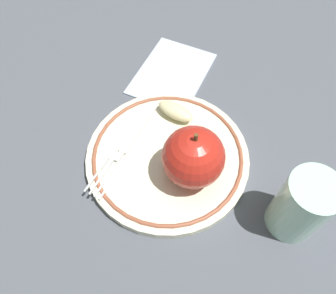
% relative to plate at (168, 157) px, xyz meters
% --- Properties ---
extents(ground_plane, '(2.00, 2.00, 0.00)m').
position_rel_plate_xyz_m(ground_plane, '(-0.01, -0.00, -0.01)').
color(ground_plane, '#4F535C').
extents(plate, '(0.24, 0.24, 0.02)m').
position_rel_plate_xyz_m(plate, '(0.00, 0.00, 0.00)').
color(plate, beige).
rests_on(plate, ground_plane).
extents(apple_red_whole, '(0.08, 0.08, 0.09)m').
position_rel_plate_xyz_m(apple_red_whole, '(-0.01, 0.04, 0.05)').
color(apple_red_whole, red).
rests_on(apple_red_whole, plate).
extents(apple_slice_front, '(0.04, 0.06, 0.02)m').
position_rel_plate_xyz_m(apple_slice_front, '(-0.05, -0.05, 0.02)').
color(apple_slice_front, beige).
rests_on(apple_slice_front, plate).
extents(fork, '(0.16, 0.09, 0.00)m').
position_rel_plate_xyz_m(fork, '(0.04, -0.05, 0.01)').
color(fork, silver).
rests_on(fork, plate).
extents(drinking_glass, '(0.06, 0.06, 0.10)m').
position_rel_plate_xyz_m(drinking_glass, '(-0.07, 0.17, 0.04)').
color(drinking_glass, '#B9EDCE').
rests_on(drinking_glass, ground_plane).
extents(napkin_folded, '(0.19, 0.17, 0.01)m').
position_rel_plate_xyz_m(napkin_folded, '(-0.11, -0.13, -0.01)').
color(napkin_folded, silver).
rests_on(napkin_folded, ground_plane).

